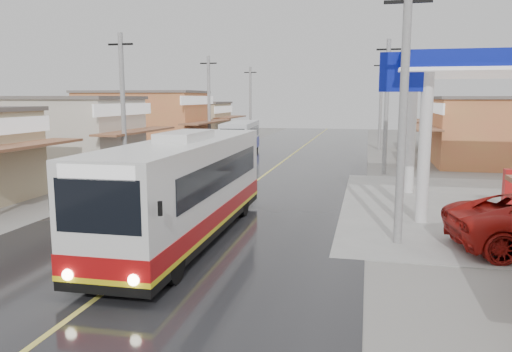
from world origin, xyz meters
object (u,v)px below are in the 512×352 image
Objects in this scene: second_bus at (241,137)px; cyclist at (174,167)px; tricycle_near at (128,156)px; tyre_stack at (117,185)px; coach_bus at (187,188)px.

second_bus reaches higher than cyclist.
tyre_stack is at bearing -49.96° from tricycle_near.
cyclist is (-5.21, 11.76, -1.05)m from coach_bus.
second_bus is 12.43m from cyclist.
coach_bus reaches higher than second_bus.
coach_bus is at bearing -85.36° from second_bus.
coach_bus reaches higher than cyclist.
second_bus is at bearing 99.66° from coach_bus.
tricycle_near is at bearing 112.48° from tyre_stack.
tyre_stack is (-6.57, 7.59, -1.45)m from coach_bus.
tricycle_near is (-4.11, 2.47, 0.26)m from cyclist.
second_bus is 8.69× the size of tyre_stack.
tricycle_near is (-4.91, -9.90, -0.53)m from second_bus.
cyclist is 0.83× the size of tricycle_near.
second_bus is at bearing 81.16° from tricycle_near.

